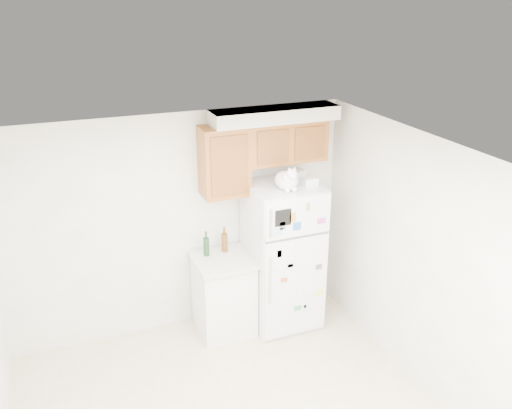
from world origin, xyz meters
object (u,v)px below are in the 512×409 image
cat (287,180)px  bottle_amber (224,239)px  refrigerator (283,256)px  storage_box_front (310,182)px  bottle_green (206,244)px  storage_box_back (297,175)px  base_counter (224,294)px

cat → bottle_amber: bearing=150.0°
refrigerator → bottle_amber: 0.69m
storage_box_front → bottle_green: 1.32m
cat → storage_box_back: cat is taller
cat → bottle_amber: (-0.60, 0.34, -0.74)m
base_counter → bottle_green: bottle_green is taller
refrigerator → bottle_amber: refrigerator is taller
bottle_amber → refrigerator: bearing=-19.1°
refrigerator → cat: (-0.03, -0.13, 0.96)m
storage_box_back → bottle_green: size_ratio=0.63×
bottle_amber → bottle_green: bearing=-175.4°
storage_box_back → refrigerator: bearing=-169.3°
base_counter → bottle_green: size_ratio=3.20×
base_counter → bottle_amber: size_ratio=3.10×
refrigerator → storage_box_front: size_ratio=11.33×
base_counter → bottle_amber: bottle_amber is taller
storage_box_back → bottle_green: bearing=154.0°
bottle_green → bottle_amber: bearing=4.6°
refrigerator → bottle_amber: (-0.62, 0.22, 0.22)m
storage_box_back → bottle_green: 1.26m
base_counter → storage_box_front: size_ratio=6.13×
bottle_green → base_counter: bearing=-39.8°
cat → storage_box_front: size_ratio=2.72×
cat → bottle_green: bearing=158.1°
base_counter → bottle_amber: (0.07, 0.14, 0.61)m
cat → bottle_amber: 1.01m
cat → bottle_amber: size_ratio=1.38×
cat → storage_box_front: cat is taller
refrigerator → base_counter: bearing=173.9°
bottle_green → storage_box_front: bearing=-15.8°
refrigerator → storage_box_front: 0.94m
bottle_green → bottle_amber: size_ratio=0.97×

